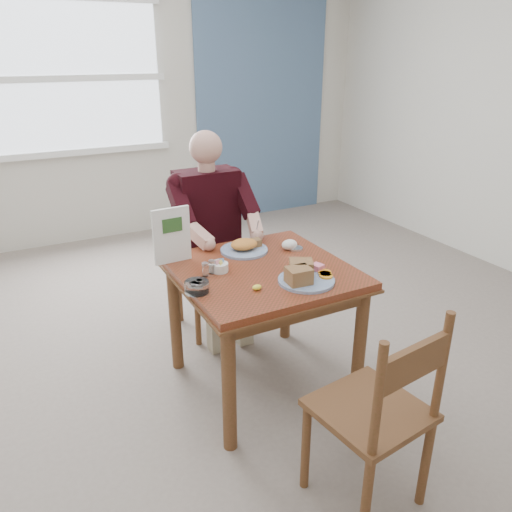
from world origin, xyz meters
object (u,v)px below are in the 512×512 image
table (263,286)px  chair_near (378,414)px  far_plate (245,247)px  near_plate (304,275)px  chair_far (208,262)px  diner (212,221)px

table → chair_near: chair_near is taller
far_plate → near_plate: bearing=-81.0°
chair_far → near_plate: chair_far is taller
diner → near_plate: diner is taller
diner → near_plate: size_ratio=3.99×
chair_near → near_plate: (0.09, 0.72, 0.31)m
table → far_plate: (0.02, 0.26, 0.14)m
diner → near_plate: 0.96m
chair_far → far_plate: (0.02, -0.53, 0.30)m
near_plate → chair_far: bearing=95.7°
table → far_plate: size_ratio=3.15×
far_plate → diner: bearing=92.9°
near_plate → diner: bearing=96.2°
table → far_plate: 0.30m
diner → table: bearing=-90.0°
diner → near_plate: (0.10, -0.96, -0.02)m
chair_far → far_plate: chair_far is taller
near_plate → far_plate: size_ratio=1.19×
table → diner: diner is taller
table → far_plate: bearing=85.1°
diner → far_plate: diner is taller
chair_far → near_plate: (0.10, -1.04, 0.31)m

